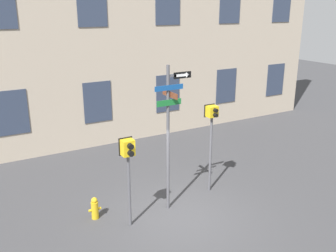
# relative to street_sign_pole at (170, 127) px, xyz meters

# --- Properties ---
(ground_plane) EXTENTS (60.00, 60.00, 0.00)m
(ground_plane) POSITION_rel_street_sign_pole_xyz_m (-0.01, -0.65, -2.59)
(ground_plane) COLOR #38383A
(building_facade) EXTENTS (24.00, 0.63, 11.87)m
(building_facade) POSITION_rel_street_sign_pole_xyz_m (-0.01, 6.43, 3.35)
(building_facade) COLOR tan
(building_facade) RESTS_ON ground_plane
(street_sign_pole) EXTENTS (1.17, 0.80, 4.34)m
(street_sign_pole) POSITION_rel_street_sign_pole_xyz_m (0.00, 0.00, 0.00)
(street_sign_pole) COLOR #4C4C51
(street_sign_pole) RESTS_ON ground_plane
(pedestrian_signal_left) EXTENTS (0.39, 0.40, 2.56)m
(pedestrian_signal_left) POSITION_rel_street_sign_pole_xyz_m (-1.43, -0.29, -0.56)
(pedestrian_signal_left) COLOR #4C4C51
(pedestrian_signal_left) RESTS_ON ground_plane
(pedestrian_signal_right) EXTENTS (0.39, 0.40, 2.92)m
(pedestrian_signal_right) POSITION_rel_street_sign_pole_xyz_m (1.71, 0.33, -0.31)
(pedestrian_signal_right) COLOR #4C4C51
(pedestrian_signal_right) RESTS_ON ground_plane
(fire_hydrant) EXTENTS (0.37, 0.21, 0.66)m
(fire_hydrant) POSITION_rel_street_sign_pole_xyz_m (-2.17, 0.54, -2.27)
(fire_hydrant) COLOR gold
(fire_hydrant) RESTS_ON ground_plane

